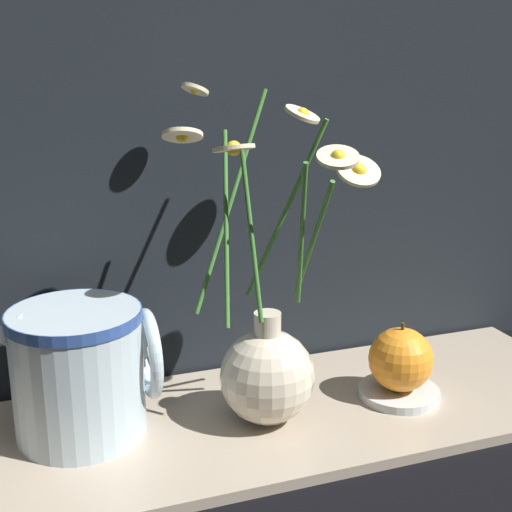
# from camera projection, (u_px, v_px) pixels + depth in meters

# --- Properties ---
(ground_plane) EXTENTS (6.00, 6.00, 0.00)m
(ground_plane) POSITION_uv_depth(u_px,v_px,m) (253.00, 425.00, 0.80)
(ground_plane) COLOR black
(shelf) EXTENTS (0.85, 0.26, 0.01)m
(shelf) POSITION_uv_depth(u_px,v_px,m) (253.00, 420.00, 0.80)
(shelf) COLOR tan
(shelf) RESTS_ON ground_plane
(vase_with_flowers) EXTENTS (0.23, 0.17, 0.36)m
(vase_with_flowers) POSITION_uv_depth(u_px,v_px,m) (268.00, 362.00, 0.77)
(vase_with_flowers) COLOR beige
(vase_with_flowers) RESTS_ON shelf
(ceramic_pitcher) EXTENTS (0.16, 0.14, 0.15)m
(ceramic_pitcher) POSITION_uv_depth(u_px,v_px,m) (80.00, 367.00, 0.75)
(ceramic_pitcher) COLOR silver
(ceramic_pitcher) RESTS_ON shelf
(saucer_plate) EXTENTS (0.10, 0.10, 0.01)m
(saucer_plate) POSITION_uv_depth(u_px,v_px,m) (399.00, 393.00, 0.84)
(saucer_plate) COLOR silver
(saucer_plate) RESTS_ON shelf
(orange_fruit) EXTENTS (0.08, 0.08, 0.08)m
(orange_fruit) POSITION_uv_depth(u_px,v_px,m) (401.00, 359.00, 0.83)
(orange_fruit) COLOR orange
(orange_fruit) RESTS_ON saucer_plate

